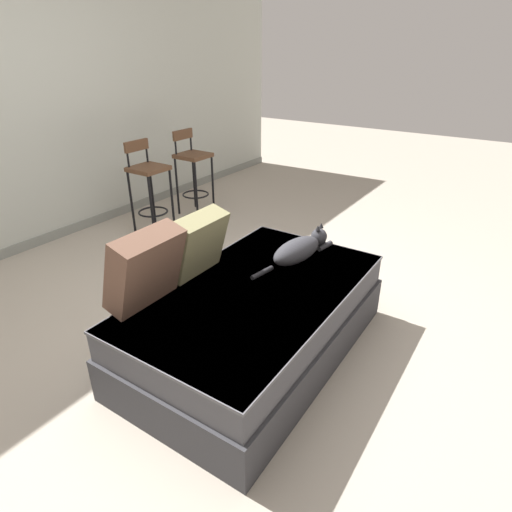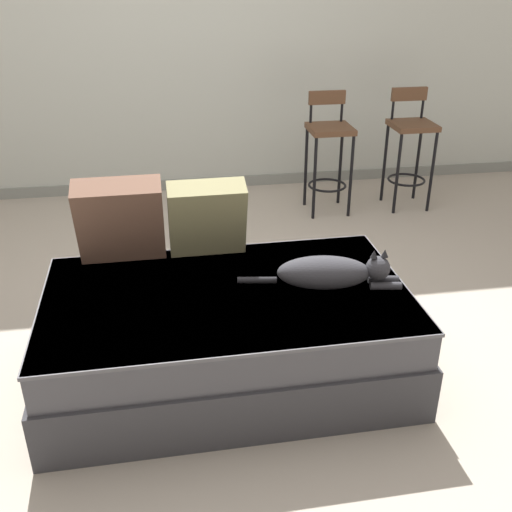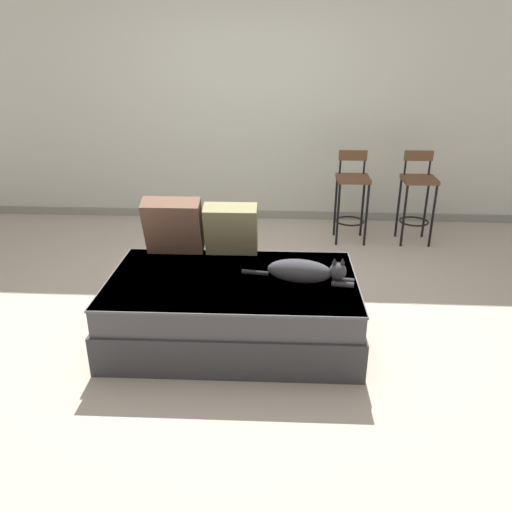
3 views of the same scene
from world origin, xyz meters
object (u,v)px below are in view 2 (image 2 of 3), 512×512
(couch, at_px, (228,333))
(throw_pillow_middle, at_px, (207,218))
(throw_pillow_corner, at_px, (120,220))
(bar_stool_near_window, at_px, (329,144))
(bar_stool_by_doorway, at_px, (410,140))
(cat, at_px, (331,272))

(couch, distance_m, throw_pillow_middle, 0.58)
(throw_pillow_corner, height_order, bar_stool_near_window, bar_stool_near_window)
(couch, bearing_deg, bar_stool_near_window, 62.66)
(bar_stool_near_window, bearing_deg, couch, -117.34)
(bar_stool_near_window, distance_m, bar_stool_by_doorway, 0.65)
(couch, relative_size, throw_pillow_corner, 3.85)
(cat, bearing_deg, couch, 176.55)
(throw_pillow_middle, relative_size, bar_stool_near_window, 0.44)
(throw_pillow_middle, bearing_deg, cat, -39.33)
(couch, xyz_separation_m, bar_stool_by_doorway, (1.65, 1.95, 0.30))
(throw_pillow_corner, bearing_deg, couch, -40.13)
(cat, relative_size, bar_stool_near_window, 0.81)
(cat, bearing_deg, bar_stool_near_window, 74.79)
(throw_pillow_middle, height_order, bar_stool_near_window, bar_stool_near_window)
(throw_pillow_corner, xyz_separation_m, bar_stool_by_doorway, (2.11, 1.56, -0.14))
(throw_pillow_middle, distance_m, cat, 0.68)
(couch, xyz_separation_m, bar_stool_near_window, (1.01, 1.95, 0.30))
(throw_pillow_middle, bearing_deg, bar_stool_by_doorway, 42.42)
(couch, bearing_deg, cat, -3.45)
(throw_pillow_middle, distance_m, bar_stool_by_doorway, 2.30)
(throw_pillow_corner, relative_size, throw_pillow_middle, 1.09)
(throw_pillow_corner, relative_size, bar_stool_by_doorway, 0.48)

